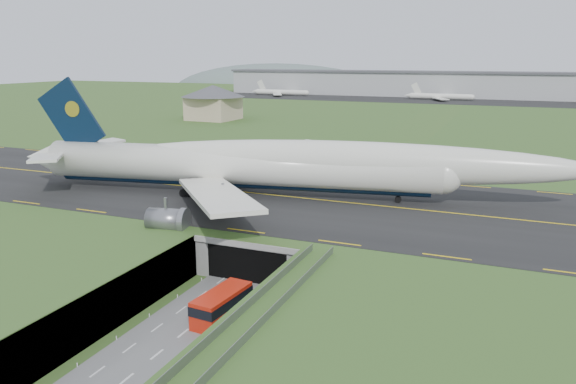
% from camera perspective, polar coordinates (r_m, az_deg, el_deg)
% --- Properties ---
extents(ground, '(900.00, 900.00, 0.00)m').
position_cam_1_polar(ground, '(72.32, -7.11, -11.46)').
color(ground, '#356026').
rests_on(ground, ground).
extents(airfield_deck, '(800.00, 800.00, 6.00)m').
position_cam_1_polar(airfield_deck, '(71.11, -7.18, -9.27)').
color(airfield_deck, gray).
rests_on(airfield_deck, ground).
extents(trench_road, '(12.00, 75.00, 0.20)m').
position_cam_1_polar(trench_road, '(66.56, -10.37, -13.83)').
color(trench_road, slate).
rests_on(trench_road, ground).
extents(taxiway, '(800.00, 44.00, 0.18)m').
position_cam_1_polar(taxiway, '(98.62, 2.22, -0.73)').
color(taxiway, black).
rests_on(taxiway, airfield_deck).
extents(tunnel_portal, '(17.00, 22.30, 6.00)m').
position_cam_1_polar(tunnel_portal, '(84.93, -1.62, -5.06)').
color(tunnel_portal, gray).
rests_on(tunnel_portal, ground).
extents(guideway, '(3.00, 53.00, 7.05)m').
position_cam_1_polar(guideway, '(50.29, -7.02, -16.59)').
color(guideway, '#A8A8A3').
rests_on(guideway, ground).
extents(jumbo_jet, '(102.53, 63.81, 21.44)m').
position_cam_1_polar(jumbo_jet, '(99.00, -1.15, 2.72)').
color(jumbo_jet, white).
rests_on(jumbo_jet, ground).
extents(shuttle_tram, '(4.08, 8.97, 3.52)m').
position_cam_1_polar(shuttle_tram, '(67.99, -6.73, -11.37)').
color(shuttle_tram, red).
rests_on(shuttle_tram, ground).
extents(service_building, '(25.71, 25.71, 13.57)m').
position_cam_1_polar(service_building, '(224.57, -7.60, 9.32)').
color(service_building, '#C9B191').
rests_on(service_building, ground).
extents(cargo_terminal, '(320.00, 67.00, 15.60)m').
position_cam_1_polar(cargo_terminal, '(358.02, 17.41, 10.39)').
color(cargo_terminal, '#B2B2B2').
rests_on(cargo_terminal, ground).
extents(distant_hills, '(700.00, 91.00, 60.00)m').
position_cam_1_polar(distant_hills, '(488.94, 26.35, 8.21)').
color(distant_hills, slate).
rests_on(distant_hills, ground).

